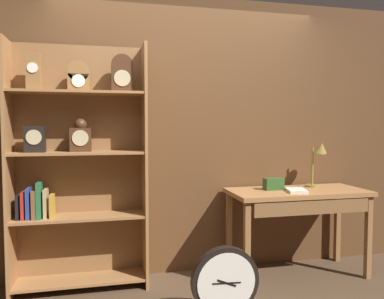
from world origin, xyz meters
TOP-DOWN VIEW (x-y plane):
  - back_wood_panel at (0.00, 1.23)m, footprint 4.80×0.05m
  - bookshelf at (-1.00, 1.04)m, footprint 1.12×0.31m
  - workbench at (0.97, 0.86)m, footprint 1.28×0.57m
  - desk_lamp at (1.25, 0.99)m, footprint 0.19×0.19m
  - toolbox_small at (0.76, 0.95)m, footprint 0.18×0.10m
  - open_repair_manual at (0.91, 0.79)m, footprint 0.21×0.25m
  - round_clock_large at (0.05, 0.23)m, footprint 0.50×0.11m

SIDE VIEW (x-z plane):
  - round_clock_large at x=0.05m, z-range 0.00..0.54m
  - workbench at x=0.97m, z-range 0.30..1.10m
  - open_repair_manual at x=0.91m, z-range 0.80..0.83m
  - toolbox_small at x=0.76m, z-range 0.80..0.91m
  - bookshelf at x=-1.00m, z-range 0.05..2.14m
  - desk_lamp at x=1.25m, z-range 0.87..1.32m
  - back_wood_panel at x=0.00m, z-range 0.00..2.60m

